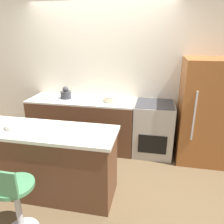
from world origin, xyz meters
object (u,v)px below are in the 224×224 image
object	(u,v)px
refrigerator	(204,112)
stool_chair	(15,200)
kettle	(66,94)
mixing_bowl	(111,98)
oven_range	(153,129)

from	to	relation	value
refrigerator	stool_chair	world-z (taller)	refrigerator
refrigerator	stool_chair	distance (m)	2.87
stool_chair	kettle	size ratio (longest dim) A/B	4.13
stool_chair	mixing_bowl	world-z (taller)	mixing_bowl
kettle	mixing_bowl	bearing A→B (deg)	0.00
kettle	mixing_bowl	xyz separation A→B (m)	(0.82, 0.00, -0.04)
stool_chair	mixing_bowl	size ratio (longest dim) A/B	3.32
kettle	refrigerator	bearing A→B (deg)	-0.59
oven_range	kettle	xyz separation A→B (m)	(-1.55, -0.01, 0.54)
stool_chair	kettle	bearing A→B (deg)	97.21
stool_chair	refrigerator	bearing A→B (deg)	43.44
stool_chair	kettle	world-z (taller)	kettle
oven_range	mixing_bowl	world-z (taller)	mixing_bowl
refrigerator	kettle	world-z (taller)	refrigerator
oven_range	refrigerator	world-z (taller)	refrigerator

